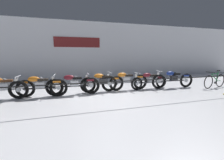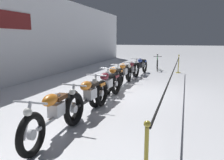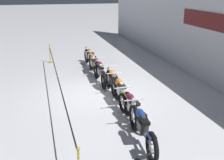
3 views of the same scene
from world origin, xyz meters
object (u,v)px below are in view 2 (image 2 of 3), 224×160
motorcycle_orange_1 (89,97)px  motorcycle_orange_3 (114,78)px  motorcycle_orange_0 (55,113)px  stanchion_far_left (171,82)px  motorcycle_maroon_2 (107,86)px  bicycle (157,64)px  motorcycle_maroon_5 (132,70)px  motorcycle_blue_6 (141,66)px  stanchion_mid_left (178,67)px  motorcycle_orange_4 (124,73)px

motorcycle_orange_1 → motorcycle_orange_3: motorcycle_orange_1 is taller
motorcycle_orange_0 → stanchion_far_left: (2.67, -2.05, 0.27)m
motorcycle_maroon_2 → bicycle: size_ratio=1.38×
motorcycle_maroon_5 → motorcycle_orange_0: bearing=-179.6°
motorcycle_blue_6 → stanchion_mid_left: stanchion_mid_left is taller
motorcycle_orange_1 → bicycle: size_ratio=1.35×
motorcycle_orange_1 → motorcycle_orange_4: size_ratio=0.95×
motorcycle_maroon_2 → motorcycle_maroon_5: 3.93m
motorcycle_orange_1 → stanchion_mid_left: bearing=-13.4°
motorcycle_blue_6 → stanchion_far_left: (-5.38, -1.91, 0.26)m
motorcycle_blue_6 → stanchion_mid_left: size_ratio=2.34×
motorcycle_maroon_2 → motorcycle_orange_0: bearing=178.2°
motorcycle_maroon_2 → stanchion_mid_left: bearing=-16.3°
motorcycle_orange_3 → motorcycle_maroon_5: bearing=-1.6°
motorcycle_maroon_2 → motorcycle_blue_6: size_ratio=0.97×
motorcycle_orange_4 → motorcycle_maroon_2: bearing=-176.4°
motorcycle_orange_0 → motorcycle_orange_3: motorcycle_orange_0 is taller
motorcycle_orange_1 → stanchion_mid_left: 8.34m
stanchion_mid_left → motorcycle_orange_0: bearing=167.8°
motorcycle_maroon_2 → stanchion_far_left: 1.98m
motorcycle_maroon_2 → motorcycle_blue_6: 5.26m
motorcycle_maroon_5 → stanchion_mid_left: size_ratio=2.09×
motorcycle_orange_0 → motorcycle_maroon_5: size_ratio=1.08×
motorcycle_orange_1 → motorcycle_maroon_5: 5.34m
motorcycle_orange_1 → motorcycle_maroon_2: (1.41, 0.03, -0.00)m
motorcycle_orange_1 → stanchion_mid_left: stanchion_mid_left is taller
bicycle → stanchion_far_left: stanchion_far_left is taller
bicycle → motorcycle_orange_3: bearing=172.0°
motorcycle_orange_0 → motorcycle_orange_4: bearing=0.8°
motorcycle_orange_3 → motorcycle_blue_6: (3.87, -0.25, 0.01)m
motorcycle_orange_0 → motorcycle_maroon_2: 2.79m
motorcycle_blue_6 → motorcycle_maroon_5: bearing=172.4°
bicycle → motorcycle_orange_0: bearing=175.9°
motorcycle_orange_0 → motorcycle_orange_4: size_ratio=0.97×
motorcycle_orange_1 → stanchion_mid_left: size_ratio=2.21×
motorcycle_orange_0 → stanchion_far_left: stanchion_far_left is taller
motorcycle_orange_0 → motorcycle_maroon_2: bearing=-1.8°
motorcycle_orange_4 → motorcycle_blue_6: 2.70m
motorcycle_orange_0 → motorcycle_orange_1: 1.38m
motorcycle_orange_1 → motorcycle_maroon_5: (5.34, 0.16, -0.02)m
motorcycle_orange_4 → motorcycle_orange_0: bearing=-179.2°
motorcycle_orange_0 → bicycle: 10.32m
motorcycle_orange_1 → motorcycle_orange_4: 3.98m
motorcycle_orange_0 → stanchion_far_left: 3.37m
motorcycle_orange_4 → stanchion_mid_left: stanchion_mid_left is taller
motorcycle_orange_0 → stanchion_mid_left: bearing=-12.2°
motorcycle_orange_4 → motorcycle_orange_3: bearing=178.1°
motorcycle_orange_1 → motorcycle_maroon_5: size_ratio=1.05×
motorcycle_orange_1 → motorcycle_orange_4: (3.97, 0.19, 0.00)m
motorcycle_orange_0 → stanchion_mid_left: size_ratio=2.27×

